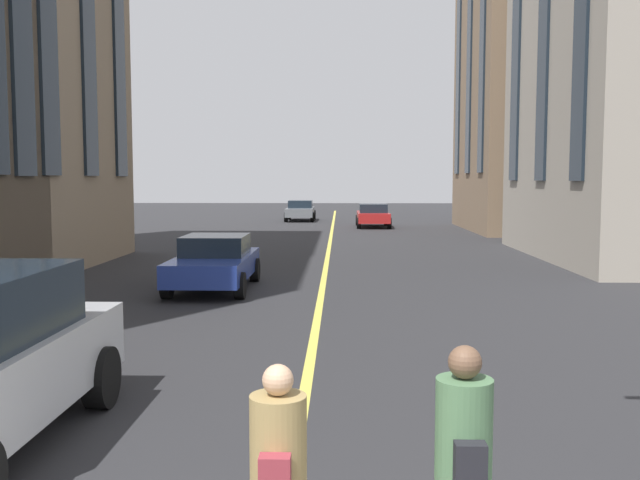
{
  "coord_description": "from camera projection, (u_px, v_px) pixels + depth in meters",
  "views": [
    {
      "loc": [
        -2.76,
        -0.46,
        2.81
      ],
      "look_at": [
        9.06,
        -0.12,
        1.79
      ],
      "focal_mm": 39.73,
      "sensor_mm": 36.0,
      "label": 1
    }
  ],
  "objects": [
    {
      "name": "lane_centre_line",
      "position": [
        326.0,
        266.0,
        22.92
      ],
      "size": [
        80.0,
        0.16,
        0.01
      ],
      "color": "#D8C64C",
      "rests_on": "ground_plane"
    },
    {
      "name": "building_right_far",
      "position": [
        588.0,
        23.0,
        38.1
      ],
      "size": [
        10.69,
        12.7,
        22.37
      ],
      "color": "#846B51",
      "rests_on": "ground_plane"
    },
    {
      "name": "car_red_trailing",
      "position": [
        373.0,
        215.0,
        41.4
      ],
      "size": [
        4.4,
        1.95,
        1.37
      ],
      "color": "#B21E1E",
      "rests_on": "ground_plane"
    },
    {
      "name": "car_grey_far",
      "position": [
        300.0,
        210.0,
        47.77
      ],
      "size": [
        4.4,
        1.95,
        1.37
      ],
      "color": "slate",
      "rests_on": "ground_plane"
    },
    {
      "name": "pedestrian_near",
      "position": [
        463.0,
        472.0,
        4.72
      ],
      "size": [
        0.5,
        0.38,
        1.72
      ],
      "color": "#997F4C",
      "rests_on": "ground_plane"
    },
    {
      "name": "car_blue_parked_b",
      "position": [
        215.0,
        262.0,
        18.06
      ],
      "size": [
        4.4,
        1.95,
        1.37
      ],
      "color": "navy",
      "rests_on": "ground_plane"
    }
  ]
}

